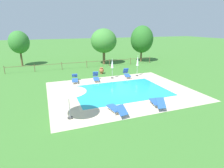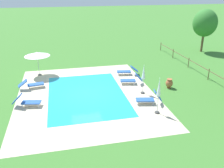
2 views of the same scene
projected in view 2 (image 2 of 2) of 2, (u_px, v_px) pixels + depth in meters
name	position (u px, v px, depth m)	size (l,w,h in m)	color
ground_plane	(86.00, 94.00, 18.95)	(160.00, 160.00, 0.00)	#3D752D
pool_deck_paving	(86.00, 94.00, 18.95)	(13.21, 10.50, 0.01)	beige
swimming_pool_water	(86.00, 94.00, 18.95)	(8.54, 5.83, 0.01)	#23A8C1
pool_coping_rim	(86.00, 94.00, 18.95)	(9.02, 6.31, 0.01)	beige
sun_lounger_north_near_steps	(127.00, 71.00, 22.94)	(0.92, 2.07, 0.85)	#2856A8
sun_lounger_north_mid	(27.00, 101.00, 16.96)	(0.96, 2.00, 0.93)	#2856A8
sun_lounger_north_far	(131.00, 80.00, 20.81)	(0.97, 1.97, 0.96)	#2856A8
sun_lounger_north_end	(32.00, 84.00, 19.93)	(0.92, 2.09, 0.81)	#2856A8
sun_lounger_south_near_corner	(149.00, 99.00, 17.34)	(0.96, 1.91, 1.01)	#2856A8
patio_umbrella_open_foreground	(37.00, 54.00, 22.18)	(2.31, 2.31, 2.26)	#383838
patio_umbrella_closed_row_west	(144.00, 74.00, 18.53)	(0.32, 0.32, 2.35)	#383838
patio_umbrella_closed_row_mid_west	(159.00, 90.00, 15.57)	(0.32, 0.32, 2.53)	#383838
terracotta_urn_near_fence	(169.00, 83.00, 19.98)	(0.59, 0.59, 0.79)	#A85B38
perimeter_fence	(209.00, 72.00, 21.58)	(21.48, 0.08, 1.05)	brown
tree_centre	(205.00, 23.00, 29.62)	(2.95, 2.95, 5.25)	brown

